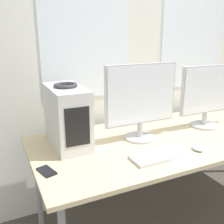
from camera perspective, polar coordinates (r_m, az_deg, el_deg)
wall_back at (r=2.43m, az=6.62°, el=12.93°), size 8.00×0.07×2.70m
desk at (r=2.10m, az=14.55°, el=-5.71°), size 2.24×0.92×0.77m
pc_tower at (r=1.79m, az=-9.71°, el=-1.00°), size 0.22×0.45×0.41m
headphones at (r=1.74m, az=-10.07°, el=5.77°), size 0.16×0.16×0.02m
monitor_main at (r=1.85m, az=6.33°, el=2.71°), size 0.55×0.23×0.55m
monitor_right_near at (r=2.24m, az=20.04°, el=3.62°), size 0.52×0.23×0.50m
keyboard at (r=1.69m, az=10.74°, el=-9.24°), size 0.40×0.16×0.02m
mouse at (r=1.84m, az=18.08°, el=-7.57°), size 0.06×0.09×0.02m
cell_phone at (r=1.54m, az=-14.05°, el=-12.39°), size 0.10×0.14×0.01m
paper_sheet_left at (r=1.74m, az=13.46°, el=-9.03°), size 0.27×0.34×0.00m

